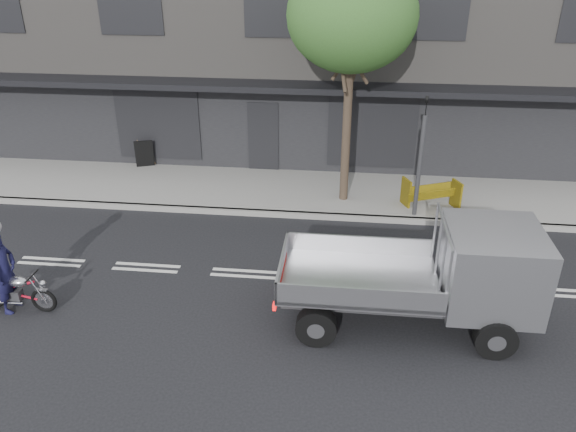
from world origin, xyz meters
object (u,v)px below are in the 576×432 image
(construction_barrier, at_px, (432,196))
(sandwich_board, at_px, (144,154))
(flatbed_ute, at_px, (466,270))
(street_tree, at_px, (352,17))
(rider, at_px, (5,272))
(traffic_light_pole, at_px, (420,164))
(motorcycle, at_px, (16,291))

(construction_barrier, bearing_deg, sandwich_board, 166.05)
(flatbed_ute, bearing_deg, construction_barrier, 89.49)
(street_tree, relative_size, flatbed_ute, 1.36)
(rider, bearing_deg, flatbed_ute, -86.31)
(flatbed_ute, height_order, sandwich_board, flatbed_ute)
(flatbed_ute, distance_m, construction_barrier, 5.20)
(street_tree, relative_size, rider, 3.71)
(flatbed_ute, distance_m, sandwich_board, 11.80)
(construction_barrier, bearing_deg, traffic_light_pole, -142.40)
(traffic_light_pole, xyz_separation_m, flatbed_ute, (0.46, -4.78, -0.34))
(sandwich_board, bearing_deg, traffic_light_pole, -38.19)
(street_tree, bearing_deg, rider, -138.29)
(sandwich_board, bearing_deg, flatbed_ute, -60.31)
(traffic_light_pole, bearing_deg, construction_barrier, 37.60)
(street_tree, xyz_separation_m, traffic_light_pole, (2.00, -0.85, -3.63))
(traffic_light_pole, distance_m, sandwich_board, 9.14)
(motorcycle, distance_m, sandwich_board, 7.91)
(street_tree, distance_m, rider, 10.17)
(street_tree, xyz_separation_m, motorcycle, (-6.71, -6.11, -4.82))
(street_tree, height_order, rider, street_tree)
(motorcycle, height_order, sandwich_board, sandwich_board)
(sandwich_board, bearing_deg, construction_barrier, -35.18)
(traffic_light_pole, height_order, flatbed_ute, traffic_light_pole)
(flatbed_ute, height_order, construction_barrier, flatbed_ute)
(traffic_light_pole, xyz_separation_m, sandwich_board, (-8.69, 2.65, -1.03))
(construction_barrier, bearing_deg, street_tree, 169.11)
(street_tree, distance_m, flatbed_ute, 7.31)
(rider, bearing_deg, street_tree, -47.57)
(street_tree, height_order, sandwich_board, street_tree)
(motorcycle, xyz_separation_m, flatbed_ute, (9.16, 0.48, 0.86))
(motorcycle, bearing_deg, sandwich_board, 90.59)
(traffic_light_pole, height_order, rider, traffic_light_pole)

